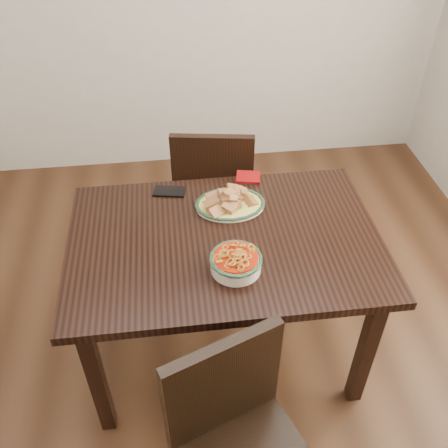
{
  "coord_description": "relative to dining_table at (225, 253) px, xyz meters",
  "views": [
    {
      "loc": [
        -0.16,
        -1.55,
        2.14
      ],
      "look_at": [
        0.04,
        -0.01,
        0.81
      ],
      "focal_mm": 40.0,
      "sensor_mm": 36.0,
      "label": 1
    }
  ],
  "objects": [
    {
      "name": "fish_plate",
      "position": [
        0.05,
        0.21,
        0.13
      ],
      "size": [
        0.31,
        0.24,
        0.11
      ],
      "color": "#F1E9CC",
      "rests_on": "dining_table"
    },
    {
      "name": "chair_near",
      "position": [
        -0.04,
        -0.73,
        -0.16
      ],
      "size": [
        0.54,
        0.54,
        0.89
      ],
      "rotation": [
        0.0,
        0.0,
        0.37
      ],
      "color": "black",
      "rests_on": "ground"
    },
    {
      "name": "smartphone",
      "position": [
        -0.21,
        0.34,
        0.09
      ],
      "size": [
        0.16,
        0.1,
        0.01
      ],
      "primitive_type": "cube",
      "rotation": [
        0.0,
        0.0,
        -0.18
      ],
      "color": "black",
      "rests_on": "dining_table"
    },
    {
      "name": "chair_far",
      "position": [
        0.03,
        0.7,
        -0.16
      ],
      "size": [
        0.48,
        0.48,
        0.89
      ],
      "rotation": [
        0.0,
        0.0,
        2.99
      ],
      "color": "black",
      "rests_on": "ground"
    },
    {
      "name": "floor",
      "position": [
        -0.04,
        0.03,
        -0.66
      ],
      "size": [
        3.5,
        3.5,
        0.0
      ],
      "primitive_type": "plane",
      "color": "#341E10",
      "rests_on": "ground"
    },
    {
      "name": "dining_table",
      "position": [
        0.0,
        0.0,
        0.0
      ],
      "size": [
        1.3,
        0.87,
        0.75
      ],
      "color": "black",
      "rests_on": "ground"
    },
    {
      "name": "napkin",
      "position": [
        0.17,
        0.41,
        0.1
      ],
      "size": [
        0.13,
        0.12,
        0.01
      ],
      "primitive_type": "cube",
      "rotation": [
        0.0,
        0.0,
        -0.2
      ],
      "color": "maroon",
      "rests_on": "dining_table"
    },
    {
      "name": "noodle_bowl",
      "position": [
        0.02,
        -0.18,
        0.13
      ],
      "size": [
        0.21,
        0.21,
        0.08
      ],
      "color": "#F2E6CC",
      "rests_on": "dining_table"
    }
  ]
}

